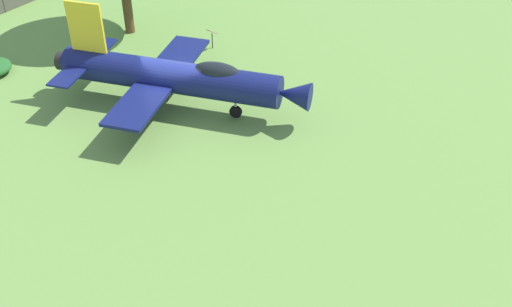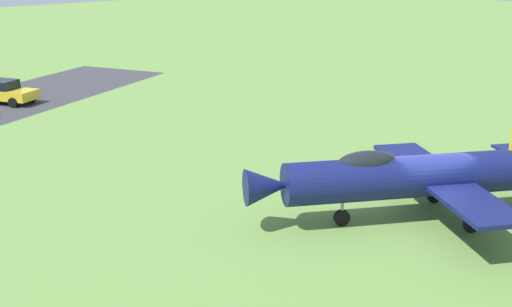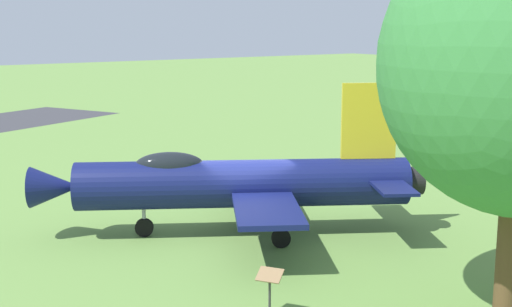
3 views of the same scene
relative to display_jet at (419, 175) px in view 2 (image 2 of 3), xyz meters
name	(u,v)px [view 2 (image 2 of 3)]	position (x,y,z in m)	size (l,w,h in m)	color
ground_plane	(424,219)	(-0.18, -0.30, -1.75)	(200.00, 200.00, 0.00)	#668E42
display_jet	(419,175)	(0.00, 0.00, 0.00)	(8.91, 11.82, 4.95)	#111951
parked_car_yellow	(2,91)	(29.33, 3.60, -0.98)	(4.71, 3.60, 1.50)	gold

